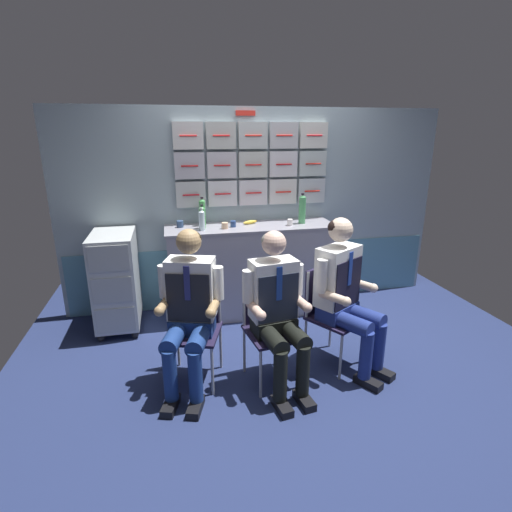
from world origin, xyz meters
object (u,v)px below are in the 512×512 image
(folding_chair_left, at_px, (195,317))
(crew_member_right, at_px, (278,306))
(service_trolley, at_px, (116,279))
(water_bottle_tall, at_px, (202,217))
(crew_member_by_counter, at_px, (345,289))
(folding_chair_right, at_px, (269,317))
(folding_chair_by_counter, at_px, (328,305))
(snack_banana, at_px, (250,222))
(espresso_cup_small, at_px, (225,225))
(crew_member_left, at_px, (189,306))

(folding_chair_left, distance_m, crew_member_right, 0.68)
(service_trolley, relative_size, water_bottle_tall, 3.97)
(folding_chair_left, bearing_deg, crew_member_by_counter, -6.96)
(water_bottle_tall, bearing_deg, folding_chair_left, -99.18)
(service_trolley, height_order, folding_chair_left, service_trolley)
(folding_chair_right, distance_m, crew_member_by_counter, 0.66)
(folding_chair_left, relative_size, crew_member_right, 0.67)
(service_trolley, bearing_deg, folding_chair_by_counter, -28.66)
(water_bottle_tall, bearing_deg, snack_banana, 10.22)
(snack_banana, bearing_deg, crew_member_by_counter, -68.09)
(crew_member_right, bearing_deg, snack_banana, 86.57)
(folding_chair_by_counter, bearing_deg, folding_chair_right, -167.83)
(espresso_cup_small, bearing_deg, snack_banana, 27.36)
(crew_member_left, bearing_deg, folding_chair_right, 2.18)
(service_trolley, xyz_separation_m, espresso_cup_small, (1.09, 0.01, 0.48))
(folding_chair_right, height_order, crew_member_right, crew_member_right)
(folding_chair_right, height_order, water_bottle_tall, water_bottle_tall)
(crew_member_right, height_order, crew_member_by_counter, crew_member_by_counter)
(service_trolley, bearing_deg, crew_member_by_counter, -30.70)
(service_trolley, bearing_deg, folding_chair_right, -41.13)
(crew_member_left, relative_size, espresso_cup_small, 18.49)
(folding_chair_by_counter, relative_size, snack_banana, 4.77)
(water_bottle_tall, relative_size, snack_banana, 1.43)
(service_trolley, relative_size, crew_member_right, 0.80)
(crew_member_left, bearing_deg, folding_chair_by_counter, 6.92)
(folding_chair_left, bearing_deg, snack_banana, 59.23)
(service_trolley, height_order, crew_member_by_counter, crew_member_by_counter)
(folding_chair_left, height_order, crew_member_left, crew_member_left)
(folding_chair_right, bearing_deg, crew_member_right, -81.31)
(folding_chair_by_counter, bearing_deg, water_bottle_tall, 131.72)
(folding_chair_left, xyz_separation_m, snack_banana, (0.68, 1.14, 0.49))
(crew_member_right, xyz_separation_m, espresso_cup_small, (-0.20, 1.28, 0.34))
(service_trolley, bearing_deg, espresso_cup_small, 0.45)
(folding_chair_left, relative_size, crew_member_by_counter, 0.65)
(folding_chair_right, height_order, espresso_cup_small, espresso_cup_small)
(folding_chair_right, xyz_separation_m, espresso_cup_small, (-0.18, 1.12, 0.50))
(folding_chair_left, relative_size, folding_chair_by_counter, 1.00)
(folding_chair_right, distance_m, crew_member_right, 0.23)
(service_trolley, distance_m, folding_chair_by_counter, 2.07)
(service_trolley, distance_m, folding_chair_left, 1.21)
(water_bottle_tall, bearing_deg, crew_member_left, -100.24)
(folding_chair_right, xyz_separation_m, snack_banana, (0.11, 1.27, 0.49))
(snack_banana, bearing_deg, folding_chair_right, -94.95)
(folding_chair_left, xyz_separation_m, espresso_cup_small, (0.39, 0.99, 0.50))
(crew_member_left, relative_size, snack_banana, 7.17)
(folding_chair_left, relative_size, snack_banana, 4.77)
(crew_member_left, distance_m, snack_banana, 1.51)
(water_bottle_tall, bearing_deg, folding_chair_by_counter, -48.28)
(crew_member_right, bearing_deg, folding_chair_by_counter, 27.98)
(crew_member_by_counter, relative_size, water_bottle_tall, 5.14)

